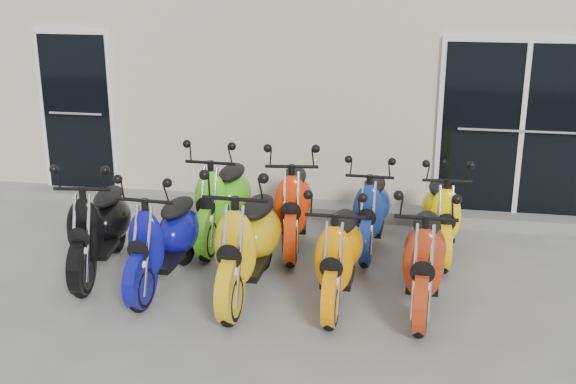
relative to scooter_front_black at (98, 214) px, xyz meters
name	(u,v)px	position (x,y,z in m)	size (l,w,h in m)	color
ground	(278,277)	(1.86, 0.20, -0.65)	(80.00, 80.00, 0.00)	gray
building	(339,60)	(1.86, 5.40, 0.95)	(14.00, 6.00, 3.20)	beige
front_step	(308,209)	(1.86, 2.22, -0.58)	(14.00, 0.40, 0.15)	gray
door_left	(77,108)	(-1.34, 2.37, 0.61)	(1.07, 0.08, 2.22)	black
door_right	(522,125)	(4.46, 2.37, 0.61)	(2.02, 0.08, 2.22)	black
scooter_front_black	(98,214)	(0.00, 0.00, 0.00)	(0.64, 1.76, 1.30)	black
scooter_front_blue	(164,226)	(0.78, -0.19, -0.01)	(0.63, 1.73, 1.28)	#0D0E8F
scooter_front_orange_a	(248,228)	(1.66, -0.24, 0.05)	(0.69, 1.90, 1.41)	yellow
scooter_front_orange_b	(339,241)	(2.55, -0.23, -0.03)	(0.62, 1.69, 1.25)	orange
scooter_front_red	(425,244)	(3.35, -0.19, -0.01)	(0.63, 1.74, 1.28)	#AD3010
scooter_back_green	(222,187)	(1.03, 1.11, 0.01)	(0.65, 1.79, 1.32)	#54D819
scooter_back_red	(293,191)	(1.87, 1.10, 0.01)	(0.65, 1.79, 1.33)	red
scooter_back_blue	(372,199)	(2.75, 1.19, -0.05)	(0.59, 1.62, 1.20)	navy
scooter_back_yellow	(442,203)	(3.53, 1.19, -0.05)	(0.59, 1.62, 1.20)	#FFDF00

